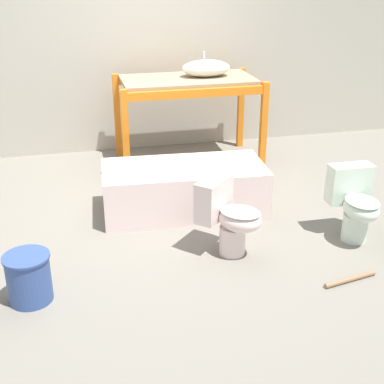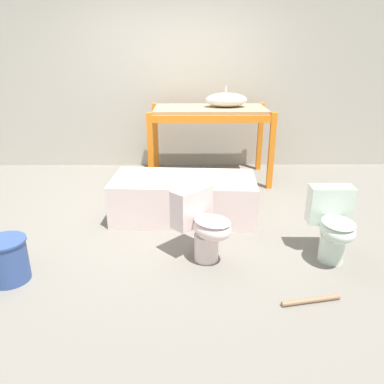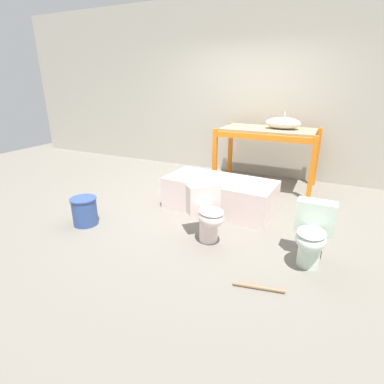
{
  "view_description": "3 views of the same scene",
  "coord_description": "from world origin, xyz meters",
  "views": [
    {
      "loc": [
        -0.77,
        -4.68,
        2.25
      ],
      "look_at": [
        0.17,
        -0.77,
        0.48
      ],
      "focal_mm": 50.0,
      "sensor_mm": 36.0,
      "label": 1
    },
    {
      "loc": [
        0.29,
        -3.88,
        1.76
      ],
      "look_at": [
        0.33,
        -0.84,
        0.58
      ],
      "focal_mm": 35.0,
      "sensor_mm": 36.0,
      "label": 2
    },
    {
      "loc": [
        1.61,
        -3.86,
        1.75
      ],
      "look_at": [
        0.17,
        -0.85,
        0.5
      ],
      "focal_mm": 28.0,
      "sensor_mm": 36.0,
      "label": 3
    }
  ],
  "objects": [
    {
      "name": "loose_pipe",
      "position": [
        1.19,
        -1.62,
        0.02
      ],
      "size": [
        0.46,
        0.12,
        0.04
      ],
      "color": "#8C6B4C",
      "rests_on": "ground_plane"
    },
    {
      "name": "shelving_rack",
      "position": [
        0.59,
        1.21,
        0.85
      ],
      "size": [
        1.63,
        0.9,
        1.0
      ],
      "color": "orange",
      "rests_on": "ground_plane"
    },
    {
      "name": "bathtub_main",
      "position": [
        0.25,
        -0.1,
        0.26
      ],
      "size": [
        1.57,
        0.81,
        0.46
      ],
      "rotation": [
        0.0,
        0.0,
        -0.06
      ],
      "color": "silver",
      "rests_on": "ground_plane"
    },
    {
      "name": "bucket_white",
      "position": [
        -1.14,
        -1.3,
        0.19
      ],
      "size": [
        0.33,
        0.33,
        0.36
      ],
      "color": "#334C8C",
      "rests_on": "ground_plane"
    },
    {
      "name": "ground_plane",
      "position": [
        0.0,
        0.0,
        0.0
      ],
      "size": [
        12.0,
        12.0,
        0.0
      ],
      "primitive_type": "plane",
      "color": "slate"
    },
    {
      "name": "sink_basin",
      "position": [
        0.81,
        1.24,
        1.1
      ],
      "size": [
        0.56,
        0.35,
        0.27
      ],
      "color": "silver",
      "rests_on": "shelving_rack"
    },
    {
      "name": "toilet_far",
      "position": [
        0.42,
        -0.97,
        0.34
      ],
      "size": [
        0.59,
        0.59,
        0.63
      ],
      "rotation": [
        0.0,
        0.0,
        0.79
      ],
      "color": "silver",
      "rests_on": "ground_plane"
    },
    {
      "name": "warehouse_wall_rear",
      "position": [
        0.0,
        1.9,
        1.6
      ],
      "size": [
        10.8,
        0.08,
        3.2
      ],
      "color": "#B2AD9E",
      "rests_on": "ground_plane"
    },
    {
      "name": "toilet_near",
      "position": [
        1.55,
        -0.98,
        0.34
      ],
      "size": [
        0.38,
        0.51,
        0.63
      ],
      "rotation": [
        0.0,
        0.0,
        -0.02
      ],
      "color": "silver",
      "rests_on": "ground_plane"
    }
  ]
}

